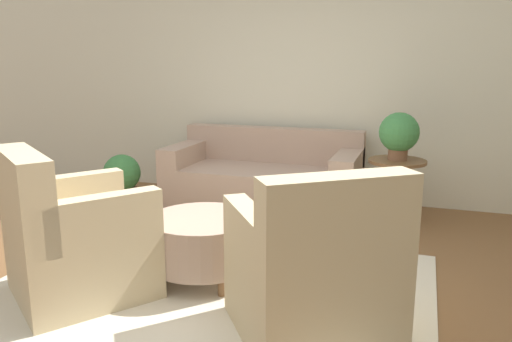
{
  "coord_description": "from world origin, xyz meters",
  "views": [
    {
      "loc": [
        1.37,
        -3.06,
        1.59
      ],
      "look_at": [
        0.15,
        0.55,
        0.75
      ],
      "focal_mm": 35.0,
      "sensor_mm": 36.0,
      "label": 1
    }
  ],
  "objects_px": {
    "armchair_right": "(315,275)",
    "ottoman_table": "(203,240)",
    "potted_plant_on_side_table": "(399,134)",
    "potted_plant_floor": "(122,177)",
    "side_table": "(396,181)",
    "couch": "(264,179)",
    "armchair_left": "(72,242)"
  },
  "relations": [
    {
      "from": "armchair_right",
      "to": "potted_plant_floor",
      "type": "bearing_deg",
      "value": 141.88
    },
    {
      "from": "couch",
      "to": "armchair_left",
      "type": "distance_m",
      "value": 2.56
    },
    {
      "from": "armchair_right",
      "to": "side_table",
      "type": "distance_m",
      "value": 2.26
    },
    {
      "from": "armchair_right",
      "to": "potted_plant_floor",
      "type": "height_order",
      "value": "armchair_right"
    },
    {
      "from": "ottoman_table",
      "to": "potted_plant_floor",
      "type": "xyz_separation_m",
      "value": [
        -1.72,
        1.56,
        0.0
      ]
    },
    {
      "from": "couch",
      "to": "potted_plant_on_side_table",
      "type": "bearing_deg",
      "value": -10.6
    },
    {
      "from": "armchair_right",
      "to": "ottoman_table",
      "type": "xyz_separation_m",
      "value": [
        -0.95,
        0.54,
        -0.09
      ]
    },
    {
      "from": "armchair_left",
      "to": "potted_plant_floor",
      "type": "xyz_separation_m",
      "value": [
        -0.99,
        2.1,
        -0.09
      ]
    },
    {
      "from": "armchair_left",
      "to": "armchair_right",
      "type": "bearing_deg",
      "value": 0.0
    },
    {
      "from": "couch",
      "to": "armchair_left",
      "type": "height_order",
      "value": "armchair_left"
    },
    {
      "from": "couch",
      "to": "potted_plant_floor",
      "type": "height_order",
      "value": "couch"
    },
    {
      "from": "armchair_right",
      "to": "side_table",
      "type": "xyz_separation_m",
      "value": [
        0.32,
        2.23,
        0.07
      ]
    },
    {
      "from": "ottoman_table",
      "to": "potted_plant_on_side_table",
      "type": "distance_m",
      "value": 2.21
    },
    {
      "from": "armchair_left",
      "to": "side_table",
      "type": "xyz_separation_m",
      "value": [
        1.99,
        2.23,
        0.07
      ]
    },
    {
      "from": "armchair_left",
      "to": "potted_plant_floor",
      "type": "distance_m",
      "value": 2.32
    },
    {
      "from": "ottoman_table",
      "to": "potted_plant_floor",
      "type": "bearing_deg",
      "value": 137.83
    },
    {
      "from": "ottoman_table",
      "to": "potted_plant_on_side_table",
      "type": "xyz_separation_m",
      "value": [
        1.27,
        1.69,
        0.62
      ]
    },
    {
      "from": "side_table",
      "to": "armchair_right",
      "type": "bearing_deg",
      "value": -98.09
    },
    {
      "from": "armchair_right",
      "to": "potted_plant_floor",
      "type": "relative_size",
      "value": 2.1
    },
    {
      "from": "armchair_right",
      "to": "ottoman_table",
      "type": "height_order",
      "value": "armchair_right"
    },
    {
      "from": "couch",
      "to": "side_table",
      "type": "xyz_separation_m",
      "value": [
        1.43,
        -0.27,
        0.15
      ]
    },
    {
      "from": "armchair_right",
      "to": "ottoman_table",
      "type": "distance_m",
      "value": 1.1
    },
    {
      "from": "potted_plant_on_side_table",
      "to": "potted_plant_floor",
      "type": "bearing_deg",
      "value": -177.4
    },
    {
      "from": "armchair_left",
      "to": "potted_plant_floor",
      "type": "relative_size",
      "value": 2.1
    },
    {
      "from": "armchair_left",
      "to": "potted_plant_on_side_table",
      "type": "xyz_separation_m",
      "value": [
        1.99,
        2.23,
        0.53
      ]
    },
    {
      "from": "side_table",
      "to": "potted_plant_on_side_table",
      "type": "relative_size",
      "value": 1.48
    },
    {
      "from": "side_table",
      "to": "potted_plant_floor",
      "type": "relative_size",
      "value": 1.19
    },
    {
      "from": "ottoman_table",
      "to": "potted_plant_floor",
      "type": "height_order",
      "value": "potted_plant_floor"
    },
    {
      "from": "couch",
      "to": "armchair_left",
      "type": "relative_size",
      "value": 1.77
    },
    {
      "from": "armchair_left",
      "to": "armchair_right",
      "type": "distance_m",
      "value": 1.68
    },
    {
      "from": "armchair_left",
      "to": "potted_plant_on_side_table",
      "type": "bearing_deg",
      "value": 48.21
    },
    {
      "from": "couch",
      "to": "potted_plant_on_side_table",
      "type": "relative_size",
      "value": 4.62
    }
  ]
}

